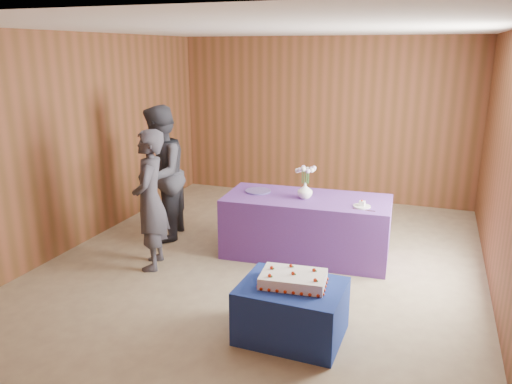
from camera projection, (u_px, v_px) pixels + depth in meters
The scene contains 13 objects.
ground at pixel (265, 262), 6.04m from camera, with size 6.00×6.00×0.00m, color gray.
room_shell at pixel (266, 113), 5.54m from camera, with size 5.04×6.04×2.72m.
cake_table at pixel (291, 311), 4.43m from camera, with size 0.90×0.70×0.50m, color navy.
serving_table at pixel (306, 226), 6.17m from camera, with size 2.00×0.90×0.75m, color #553189.
sheet_cake at pixel (293, 279), 4.36m from camera, with size 0.62×0.46×0.14m.
vase at pixel (305, 191), 6.01m from camera, with size 0.18×0.18×0.19m, color white.
flower_spray at pixel (306, 170), 5.94m from camera, with size 0.26×0.26×0.20m.
platter at pixel (258, 191), 6.30m from camera, with size 0.32×0.32×0.02m, color #5D4E9D.
plate at pixel (362, 206), 5.71m from camera, with size 0.20×0.20×0.01m, color silver.
cake_slice at pixel (362, 203), 5.70m from camera, with size 0.07×0.06×0.08m.
knife at pixel (364, 210), 5.59m from camera, with size 0.26×0.02×0.00m, color #ADADB2.
guest_left at pixel (150, 200), 5.72m from camera, with size 0.60×0.39×1.64m, color #36353F.
guest_right at pixel (160, 174), 6.57m from camera, with size 0.88×0.68×1.80m, color #373842.
Camera 1 is at (1.80, -5.27, 2.49)m, focal length 35.00 mm.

